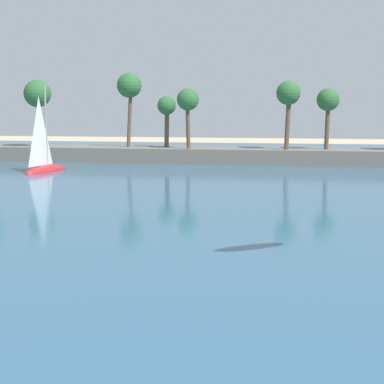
# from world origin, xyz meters

# --- Properties ---
(sea) EXTENTS (220.00, 103.01, 0.06)m
(sea) POSITION_xyz_m (0.00, 59.20, 0.03)
(sea) COLOR #33607F
(sea) RESTS_ON ground
(palm_headland) EXTENTS (97.44, 6.24, 11.34)m
(palm_headland) POSITION_xyz_m (0.15, 70.60, 2.36)
(palm_headland) COLOR slate
(palm_headland) RESTS_ON ground
(sailboat_near_shore) EXTENTS (3.24, 6.85, 9.56)m
(sailboat_near_shore) POSITION_xyz_m (-20.80, 57.70, 0.92)
(sailboat_near_shore) COLOR red
(sailboat_near_shore) RESTS_ON sea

